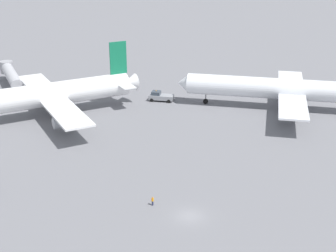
% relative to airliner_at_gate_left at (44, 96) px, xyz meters
% --- Properties ---
extents(ground_plane, '(600.00, 600.00, 0.00)m').
position_rel_airliner_at_gate_left_xyz_m(ground_plane, '(18.63, -51.50, -5.31)').
color(ground_plane, slate).
extents(airliner_at_gate_left, '(48.27, 44.81, 16.30)m').
position_rel_airliner_at_gate_left_xyz_m(airliner_at_gate_left, '(0.00, 0.00, 0.00)').
color(airliner_at_gate_left, white).
rests_on(airliner_at_gate_left, ground).
extents(airliner_being_pushed, '(48.31, 37.68, 15.80)m').
position_rel_airliner_at_gate_left_xyz_m(airliner_being_pushed, '(57.21, -11.39, -0.18)').
color(airliner_being_pushed, white).
rests_on(airliner_being_pushed, ground).
extents(pushback_tug, '(9.08, 5.89, 2.80)m').
position_rel_airliner_at_gate_left_xyz_m(pushback_tug, '(29.72, 3.77, -4.12)').
color(pushback_tug, gray).
rests_on(pushback_tug, ground).
extents(ground_crew_marshaller_foreground, '(0.43, 0.41, 1.56)m').
position_rel_airliner_at_gate_left_xyz_m(ground_crew_marshaller_foreground, '(13.99, -46.75, -4.50)').
color(ground_crew_marshaller_foreground, '#2D3351').
rests_on(ground_crew_marshaller_foreground, ground).
extents(jet_bridge, '(6.52, 23.25, 5.70)m').
position_rel_airliner_at_gate_left_xyz_m(jet_bridge, '(-7.83, 27.81, -1.38)').
color(jet_bridge, '#B7B7BC').
rests_on(jet_bridge, ground).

